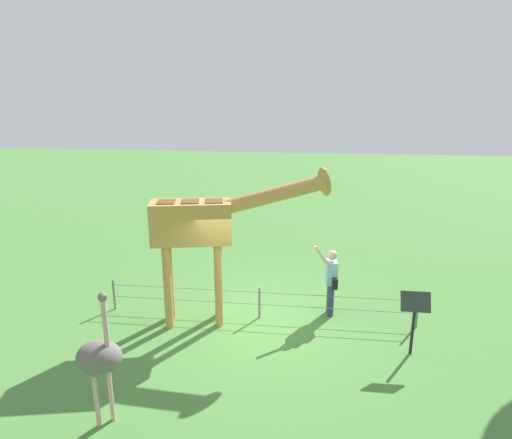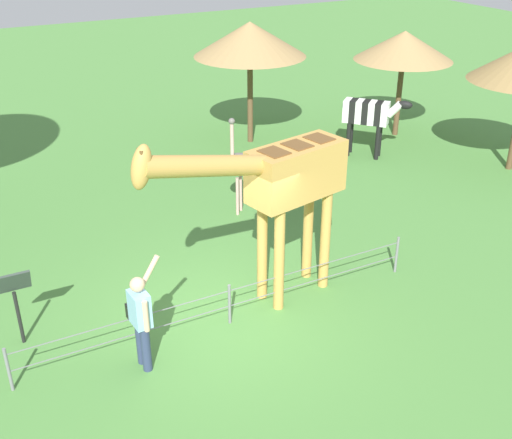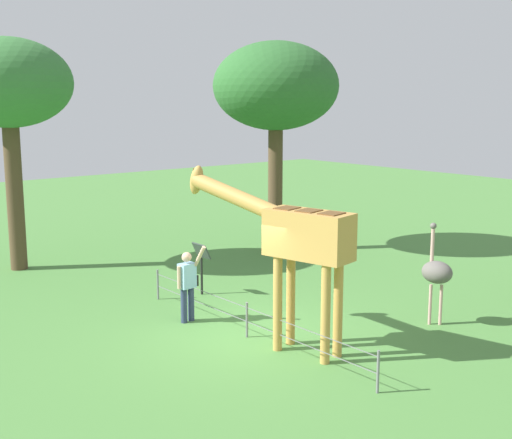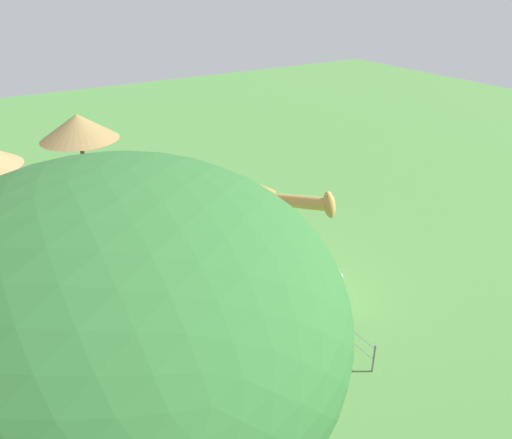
{
  "view_description": "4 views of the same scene",
  "coord_description": "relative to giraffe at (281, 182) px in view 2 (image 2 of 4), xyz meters",
  "views": [
    {
      "loc": [
        1.07,
        -9.02,
        5.0
      ],
      "look_at": [
        -0.08,
        0.19,
        2.36
      ],
      "focal_mm": 31.1,
      "sensor_mm": 36.0,
      "label": 1
    },
    {
      "loc": [
        3.64,
        8.03,
        6.37
      ],
      "look_at": [
        -0.43,
        0.29,
        1.91
      ],
      "focal_mm": 44.19,
      "sensor_mm": 36.0,
      "label": 2
    },
    {
      "loc": [
        -10.4,
        8.53,
        4.87
      ],
      "look_at": [
        -0.6,
        0.42,
        2.6
      ],
      "focal_mm": 47.33,
      "sensor_mm": 36.0,
      "label": 3
    },
    {
      "loc": [
        9.31,
        -6.49,
        7.97
      ],
      "look_at": [
        -0.3,
        -0.51,
        2.34
      ],
      "focal_mm": 35.14,
      "sensor_mm": 36.0,
      "label": 4
    }
  ],
  "objects": [
    {
      "name": "ground_plane",
      "position": [
        1.1,
        0.1,
        -2.25
      ],
      "size": [
        60.0,
        60.0,
        0.0
      ],
      "primitive_type": "plane",
      "color": "#4C843D"
    },
    {
      "name": "giraffe",
      "position": [
        0.0,
        0.0,
        0.0
      ],
      "size": [
        3.94,
        1.3,
        3.53
      ],
      "color": "#C69347",
      "rests_on": "ground_plane"
    },
    {
      "name": "visitor",
      "position": [
        2.71,
        0.65,
        -1.34
      ],
      "size": [
        0.56,
        0.58,
        1.76
      ],
      "color": "navy",
      "rests_on": "ground_plane"
    },
    {
      "name": "zebra",
      "position": [
        -5.56,
        -4.94,
        -1.08
      ],
      "size": [
        1.42,
        1.56,
        1.66
      ],
      "color": "black",
      "rests_on": "ground_plane"
    },
    {
      "name": "ostrich",
      "position": [
        -0.89,
        -3.41,
        -1.07
      ],
      "size": [
        0.7,
        0.56,
        2.25
      ],
      "color": "#CC9E93",
      "rests_on": "ground_plane"
    },
    {
      "name": "shade_hut_far",
      "position": [
        -7.44,
        -5.98,
        0.39
      ],
      "size": [
        2.82,
        2.82,
        3.06
      ],
      "color": "brown",
      "rests_on": "ground_plane"
    },
    {
      "name": "shade_hut_aside",
      "position": [
        -3.28,
        -7.48,
        0.69
      ],
      "size": [
        3.12,
        3.12,
        3.41
      ],
      "color": "brown",
      "rests_on": "ground_plane"
    },
    {
      "name": "info_sign",
      "position": [
        4.26,
        -0.81,
        -1.3
      ],
      "size": [
        0.56,
        0.21,
        1.32
      ],
      "color": "black",
      "rests_on": "ground_plane"
    },
    {
      "name": "wire_fence",
      "position": [
        1.1,
        0.27,
        -1.84
      ],
      "size": [
        7.05,
        0.05,
        0.75
      ],
      "color": "slate",
      "rests_on": "ground_plane"
    }
  ]
}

